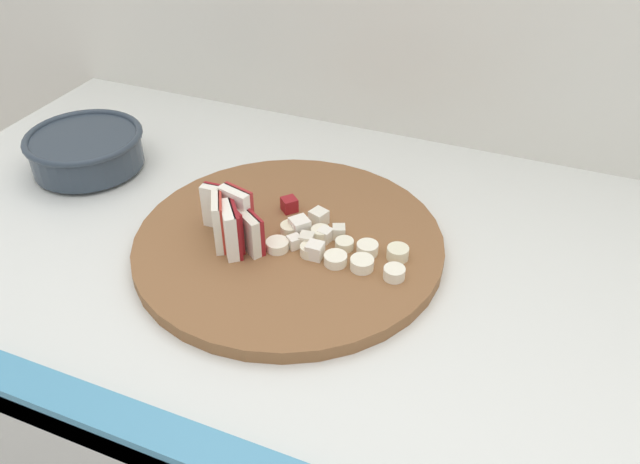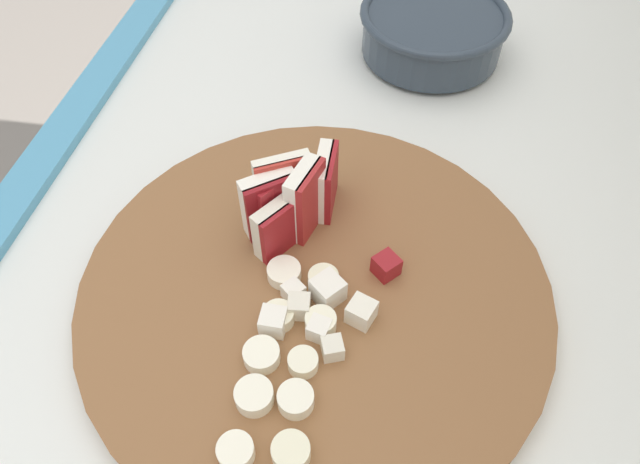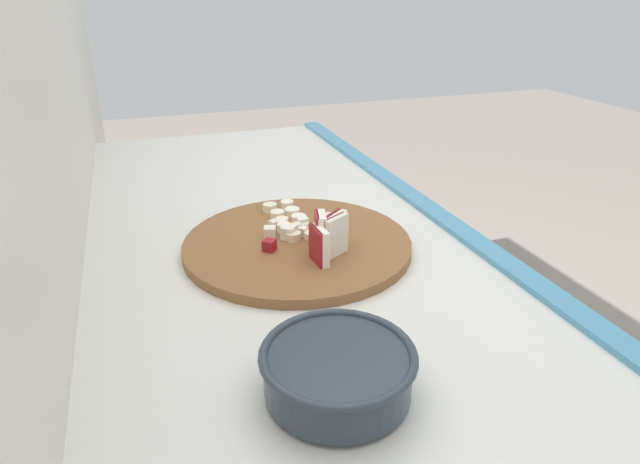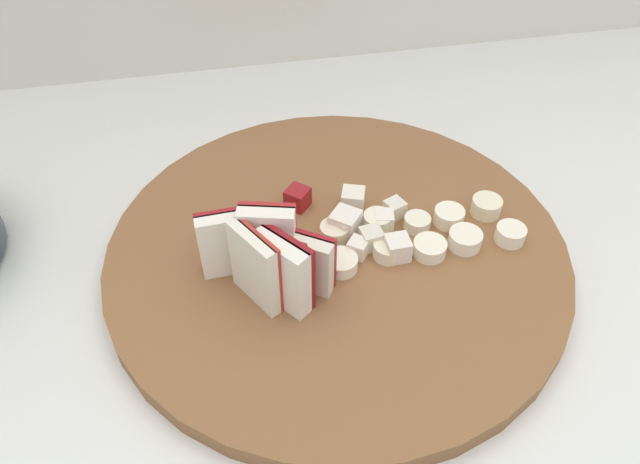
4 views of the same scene
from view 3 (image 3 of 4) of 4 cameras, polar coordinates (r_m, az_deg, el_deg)
tiled_countertop at (r=1.25m, az=-4.28°, el=-17.57°), size 1.37×0.65×0.88m
tile_backsplash at (r=1.06m, az=-23.30°, el=-8.66°), size 2.40×0.04×1.46m
cutting_board at (r=0.90m, az=-2.40°, el=-1.30°), size 0.38×0.38×0.02m
apple_wedge_fan at (r=0.84m, az=0.87°, el=-0.32°), size 0.10×0.07×0.07m
apple_dice_pile at (r=0.90m, az=-3.71°, el=0.07°), size 0.10×0.10×0.02m
banana_slice_rows at (r=0.95m, az=-3.20°, el=1.33°), size 0.17×0.06×0.01m
ceramic_bowl at (r=0.59m, az=1.89°, el=-14.34°), size 0.17×0.17×0.06m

